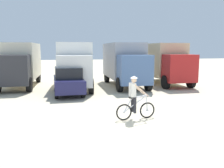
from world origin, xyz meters
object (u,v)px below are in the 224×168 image
box_truck_cream_rv (20,62)px  sedan_parked (68,81)px  box_truck_white_box (75,63)px  cyclist_orange_shirt (135,99)px  box_truck_grey_hauler (124,62)px  box_truck_tan_camper (164,61)px

box_truck_cream_rv → sedan_parked: 5.60m
box_truck_white_box → cyclist_orange_shirt: box_truck_white_box is taller
box_truck_grey_hauler → box_truck_tan_camper: same height
box_truck_white_box → sedan_parked: size_ratio=1.62×
sedan_parked → cyclist_orange_shirt: 6.73m
box_truck_cream_rv → cyclist_orange_shirt: (6.01, -10.50, -1.03)m
box_truck_white_box → sedan_parked: box_truck_white_box is taller
box_truck_cream_rv → box_truck_tan_camper: (11.52, -0.71, 0.00)m
box_truck_grey_hauler → box_truck_white_box: bearing=-177.1°
box_truck_cream_rv → box_truck_white_box: bearing=-20.1°
box_truck_cream_rv → box_truck_tan_camper: size_ratio=1.01×
box_truck_cream_rv → box_truck_white_box: (4.12, -1.51, 0.00)m
box_truck_cream_rv → box_truck_white_box: 4.39m
box_truck_white_box → box_truck_cream_rv: bearing=159.9°
box_truck_grey_hauler → sedan_parked: box_truck_grey_hauler is taller
box_truck_tan_camper → cyclist_orange_shirt: (-5.51, -9.79, -1.03)m
box_truck_cream_rv → box_truck_white_box: size_ratio=0.99×
box_truck_cream_rv → cyclist_orange_shirt: 12.14m
box_truck_grey_hauler → box_truck_tan_camper: 3.59m
box_truck_white_box → box_truck_tan_camper: bearing=6.1°
sedan_parked → cyclist_orange_shirt: size_ratio=2.34×
sedan_parked → box_truck_white_box: bearing=77.4°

